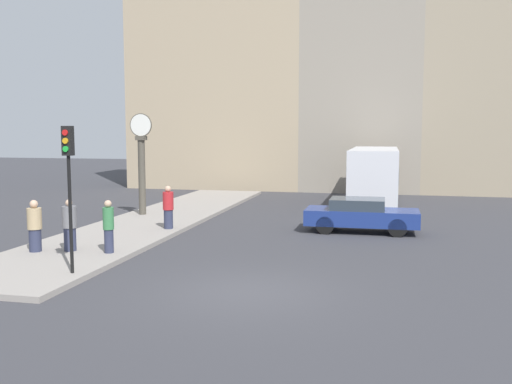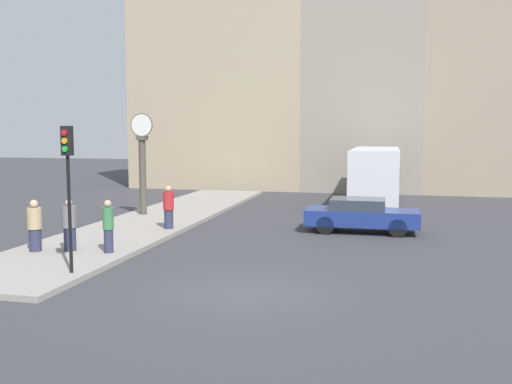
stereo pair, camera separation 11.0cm
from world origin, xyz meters
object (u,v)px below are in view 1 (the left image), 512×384
at_px(pedestrian_red_top, 168,208).
at_px(pedestrian_tan_coat, 35,226).
at_px(bus_distant, 374,173).
at_px(sedan_car, 361,215).
at_px(street_clock, 142,164).
at_px(pedestrian_grey_jacket, 70,226).
at_px(pedestrian_green_hoodie, 109,226).
at_px(traffic_light_near, 69,169).

height_order(pedestrian_red_top, pedestrian_tan_coat, pedestrian_red_top).
bearing_deg(bus_distant, pedestrian_red_top, -126.97).
height_order(sedan_car, street_clock, street_clock).
bearing_deg(sedan_car, pedestrian_grey_jacket, -143.97).
distance_m(bus_distant, pedestrian_green_hoodie, 16.33).
relative_size(sedan_car, street_clock, 0.95).
distance_m(pedestrian_grey_jacket, pedestrian_green_hoodie, 1.32).
distance_m(bus_distant, street_clock, 12.04).
xyz_separation_m(bus_distant, street_clock, (-9.99, -6.67, 0.73)).
bearing_deg(pedestrian_red_top, street_clock, 127.85).
height_order(pedestrian_tan_coat, pedestrian_green_hoodie, pedestrian_green_hoodie).
height_order(sedan_car, bus_distant, bus_distant).
height_order(traffic_light_near, pedestrian_red_top, traffic_light_near).
distance_m(sedan_car, traffic_light_near, 11.51).
relative_size(street_clock, pedestrian_tan_coat, 2.80).
height_order(bus_distant, pedestrian_green_hoodie, bus_distant).
distance_m(pedestrian_red_top, pedestrian_tan_coat, 5.44).
bearing_deg(traffic_light_near, pedestrian_green_hoodie, 95.49).
relative_size(bus_distant, street_clock, 1.79).
bearing_deg(traffic_light_near, pedestrian_tan_coat, 139.58).
height_order(bus_distant, traffic_light_near, traffic_light_near).
bearing_deg(pedestrian_green_hoodie, sedan_car, 40.66).
relative_size(traffic_light_near, pedestrian_grey_jacket, 2.39).
relative_size(street_clock, pedestrian_red_top, 2.73).
bearing_deg(street_clock, pedestrian_green_hoodie, -72.97).
bearing_deg(traffic_light_near, bus_distant, 66.48).
distance_m(pedestrian_red_top, pedestrian_green_hoodie, 4.51).
xyz_separation_m(traffic_light_near, street_clock, (-2.62, 10.28, -0.49)).
bearing_deg(street_clock, traffic_light_near, -75.70).
height_order(street_clock, pedestrian_tan_coat, street_clock).
distance_m(traffic_light_near, pedestrian_grey_jacket, 3.56).
bearing_deg(traffic_light_near, sedan_car, 51.20).
bearing_deg(pedestrian_tan_coat, pedestrian_red_top, 62.99).
bearing_deg(street_clock, bus_distant, 33.71).
height_order(sedan_car, pedestrian_grey_jacket, pedestrian_grey_jacket).
relative_size(pedestrian_grey_jacket, pedestrian_green_hoodie, 0.99).
distance_m(traffic_light_near, street_clock, 10.62).
xyz_separation_m(sedan_car, pedestrian_red_top, (-7.17, -1.78, 0.29)).
relative_size(sedan_car, bus_distant, 0.53).
xyz_separation_m(street_clock, pedestrian_green_hoodie, (2.38, -7.76, -1.45)).
bearing_deg(pedestrian_tan_coat, street_clock, 90.41).
distance_m(bus_distant, traffic_light_near, 18.52).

